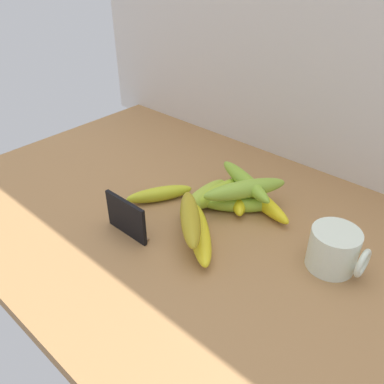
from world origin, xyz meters
TOP-DOWN VIEW (x-y plane):
  - counter_top at (0.00, 0.00)cm, footprint 110.00×76.00cm
  - back_wall at (0.00, 39.00)cm, footprint 130.00×2.00cm
  - chalkboard_sign at (-1.79, -12.15)cm, footprint 11.00×1.80cm
  - coffee_mug at (33.58, 6.89)cm, footprint 10.39×8.89cm
  - banana_0 at (7.86, 12.64)cm, footprint 13.40×15.13cm
  - banana_1 at (-5.61, 0.71)cm, footprint 10.75×15.03cm
  - banana_2 at (10.35, 9.30)cm, footprint 14.80×12.62cm
  - banana_3 at (10.72, -4.04)cm, footprint 16.80×15.85cm
  - banana_4 at (4.88, 10.22)cm, footprint 7.28×19.91cm
  - banana_5 at (3.01, 6.27)cm, footprint 5.28×16.63cm
  - banana_6 at (12.54, 14.24)cm, footprint 20.54×10.37cm
  - banana_7 at (9.06, 13.42)cm, footprint 18.57×10.45cm
  - banana_8 at (9.50, -5.48)cm, footprint 15.21×14.86cm
  - banana_9 at (11.03, 10.65)cm, footprint 13.10×18.61cm

SIDE VIEW (x-z plane):
  - counter_top at x=0.00cm, z-range 0.00..3.00cm
  - banana_1 at x=-5.61cm, z-range 3.00..6.37cm
  - banana_2 at x=10.35cm, z-range 3.00..6.41cm
  - banana_6 at x=12.54cm, z-range 3.00..6.60cm
  - banana_0 at x=7.86cm, z-range 3.00..6.72cm
  - banana_3 at x=10.72cm, z-range 3.00..7.03cm
  - banana_5 at x=3.01cm, z-range 3.00..7.12cm
  - banana_4 at x=4.88cm, z-range 3.00..7.23cm
  - chalkboard_sign at x=-1.79cm, z-range 2.66..11.06cm
  - coffee_mug at x=33.58cm, z-range 3.00..11.01cm
  - banana_9 at x=11.03cm, z-range 6.41..10.40cm
  - banana_7 at x=9.06cm, z-range 6.72..10.13cm
  - banana_8 at x=9.50cm, z-range 7.03..10.82cm
  - back_wall at x=0.00cm, z-range 0.00..70.00cm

